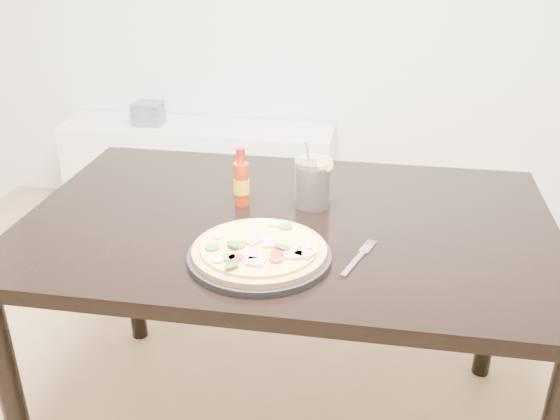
% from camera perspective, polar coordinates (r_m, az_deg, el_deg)
% --- Properties ---
extents(dining_table, '(1.40, 0.90, 0.75)m').
position_cam_1_polar(dining_table, '(1.70, 0.68, -3.26)').
color(dining_table, black).
rests_on(dining_table, ground).
extents(plate, '(0.34, 0.34, 0.02)m').
position_cam_1_polar(plate, '(1.46, -1.88, -4.24)').
color(plate, black).
rests_on(plate, dining_table).
extents(pizza, '(0.32, 0.32, 0.03)m').
position_cam_1_polar(pizza, '(1.45, -1.87, -3.62)').
color(pizza, tan).
rests_on(pizza, plate).
extents(hot_sauce_bottle, '(0.05, 0.05, 0.16)m').
position_cam_1_polar(hot_sauce_bottle, '(1.72, -3.55, 2.53)').
color(hot_sauce_bottle, red).
rests_on(hot_sauce_bottle, dining_table).
extents(cola_cup, '(0.11, 0.10, 0.19)m').
position_cam_1_polar(cola_cup, '(1.71, 3.03, 2.42)').
color(cola_cup, black).
rests_on(cola_cup, dining_table).
extents(fork, '(0.08, 0.18, 0.00)m').
position_cam_1_polar(fork, '(1.48, 7.28, -4.23)').
color(fork, silver).
rests_on(fork, dining_table).
extents(media_console, '(1.40, 0.34, 0.50)m').
position_cam_1_polar(media_console, '(3.34, -7.36, 3.57)').
color(media_console, white).
rests_on(media_console, ground).
extents(cd_stack, '(0.14, 0.12, 0.11)m').
position_cam_1_polar(cd_stack, '(3.30, -11.97, 8.63)').
color(cd_stack, slate).
rests_on(cd_stack, media_console).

